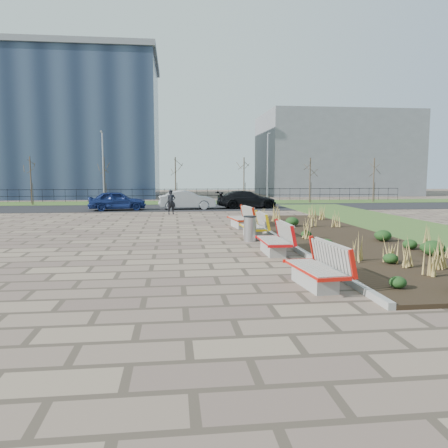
{
  "coord_description": "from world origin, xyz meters",
  "views": [
    {
      "loc": [
        -0.2,
        -11.66,
        2.6
      ],
      "look_at": [
        1.5,
        3.0,
        0.9
      ],
      "focal_mm": 35.0,
      "sensor_mm": 36.0,
      "label": 1
    }
  ],
  "objects": [
    {
      "name": "bench_c",
      "position": [
        3.0,
        5.81,
        0.5
      ],
      "size": [
        0.91,
        2.1,
        1.0
      ],
      "primitive_type": null,
      "rotation": [
        0.0,
        0.0,
        0.0
      ],
      "color": "gold",
      "rests_on": "ground"
    },
    {
      "name": "ground",
      "position": [
        0.0,
        0.0,
        0.0
      ],
      "size": [
        120.0,
        120.0,
        0.0
      ],
      "primitive_type": "plane",
      "color": "#796753",
      "rests_on": "ground"
    },
    {
      "name": "grass_verge_far",
      "position": [
        0.0,
        28.0,
        0.02
      ],
      "size": [
        80.0,
        5.0,
        0.04
      ],
      "primitive_type": "cube",
      "color": "#33511E",
      "rests_on": "ground"
    },
    {
      "name": "tree_f",
      "position": [
        18.0,
        26.5,
        2.04
      ],
      "size": [
        1.4,
        1.4,
        4.0
      ],
      "primitive_type": null,
      "color": "#4C3D2D",
      "rests_on": "grass_verge_far"
    },
    {
      "name": "litter_bin",
      "position": [
        2.73,
        4.86,
        0.48
      ],
      "size": [
        0.49,
        0.49,
        0.96
      ],
      "primitive_type": "cylinder",
      "color": "#B2B2B7",
      "rests_on": "ground"
    },
    {
      "name": "grass_verge_near",
      "position": [
        11.0,
        5.0,
        0.02
      ],
      "size": [
        5.0,
        38.0,
        0.04
      ],
      "primitive_type": "cube",
      "color": "#33511E",
      "rests_on": "ground"
    },
    {
      "name": "car_blue",
      "position": [
        -4.17,
        20.01,
        0.71
      ],
      "size": [
        4.21,
        2.17,
        1.37
      ],
      "primitive_type": "imported",
      "rotation": [
        0.0,
        0.0,
        1.71
      ],
      "color": "navy",
      "rests_on": "road"
    },
    {
      "name": "building_grey",
      "position": [
        20.0,
        42.0,
        5.0
      ],
      "size": [
        18.0,
        12.0,
        10.0
      ],
      "primitive_type": "cube",
      "color": "slate",
      "rests_on": "ground"
    },
    {
      "name": "planting_curb",
      "position": [
        3.92,
        5.0,
        0.07
      ],
      "size": [
        0.16,
        18.0,
        0.15
      ],
      "primitive_type": "cube",
      "color": "gray",
      "rests_on": "ground"
    },
    {
      "name": "lamp_east",
      "position": [
        8.0,
        26.0,
        3.04
      ],
      "size": [
        0.24,
        0.6,
        6.0
      ],
      "primitive_type": null,
      "color": "gray",
      "rests_on": "grass_verge_far"
    },
    {
      "name": "tree_c",
      "position": [
        0.0,
        26.5,
        2.04
      ],
      "size": [
        1.4,
        1.4,
        4.0
      ],
      "primitive_type": null,
      "color": "#4C3D2D",
      "rests_on": "grass_verge_far"
    },
    {
      "name": "bench_d",
      "position": [
        3.0,
        9.24,
        0.5
      ],
      "size": [
        1.13,
        2.19,
        1.0
      ],
      "primitive_type": null,
      "rotation": [
        0.0,
        0.0,
        0.11
      ],
      "color": "red",
      "rests_on": "ground"
    },
    {
      "name": "railing_fence",
      "position": [
        0.0,
        29.5,
        0.64
      ],
      "size": [
        44.0,
        0.1,
        1.2
      ],
      "primitive_type": null,
      "color": "black",
      "rests_on": "grass_verge_far"
    },
    {
      "name": "lamp_west",
      "position": [
        -6.0,
        26.0,
        3.04
      ],
      "size": [
        0.24,
        0.6,
        6.0
      ],
      "primitive_type": null,
      "color": "gray",
      "rests_on": "grass_verge_far"
    },
    {
      "name": "tree_d",
      "position": [
        6.0,
        26.5,
        2.04
      ],
      "size": [
        1.4,
        1.4,
        4.0
      ],
      "primitive_type": null,
      "color": "#4C3D2D",
      "rests_on": "grass_verge_far"
    },
    {
      "name": "car_silver",
      "position": [
        0.79,
        20.42,
        0.7
      ],
      "size": [
        4.2,
        1.67,
        1.36
      ],
      "primitive_type": "imported",
      "rotation": [
        0.0,
        0.0,
        1.63
      ],
      "color": "#93959A",
      "rests_on": "road"
    },
    {
      "name": "road",
      "position": [
        0.0,
        22.0,
        0.01
      ],
      "size": [
        80.0,
        7.0,
        0.02
      ],
      "primitive_type": "cube",
      "color": "black",
      "rests_on": "ground"
    },
    {
      "name": "pedestrian",
      "position": [
        -0.35,
        16.63,
        0.79
      ],
      "size": [
        0.66,
        0.53,
        1.59
      ],
      "primitive_type": "imported",
      "rotation": [
        0.0,
        0.0,
        0.29
      ],
      "color": "black",
      "rests_on": "ground"
    },
    {
      "name": "tree_a",
      "position": [
        -12.0,
        26.5,
        2.04
      ],
      "size": [
        1.4,
        1.4,
        4.0
      ],
      "primitive_type": null,
      "color": "#4C3D2D",
      "rests_on": "grass_verge_far"
    },
    {
      "name": "tree_b",
      "position": [
        -6.0,
        26.5,
        2.04
      ],
      "size": [
        1.4,
        1.4,
        4.0
      ],
      "primitive_type": null,
      "color": "#4C3D2D",
      "rests_on": "grass_verge_far"
    },
    {
      "name": "bench_b",
      "position": [
        3.0,
        2.12,
        0.5
      ],
      "size": [
        0.91,
        2.1,
        1.0
      ],
      "primitive_type": null,
      "rotation": [
        0.0,
        0.0,
        -0.0
      ],
      "color": "red",
      "rests_on": "ground"
    },
    {
      "name": "car_black",
      "position": [
        5.31,
        20.9,
        0.68
      ],
      "size": [
        4.71,
        2.3,
        1.32
      ],
      "primitive_type": "imported",
      "rotation": [
        0.0,
        0.0,
        1.67
      ],
      "color": "black",
      "rests_on": "road"
    },
    {
      "name": "tree_e",
      "position": [
        12.0,
        26.5,
        2.04
      ],
      "size": [
        1.4,
        1.4,
        4.0
      ],
      "primitive_type": null,
      "color": "#4C3D2D",
      "rests_on": "grass_verge_far"
    },
    {
      "name": "planting_bed",
      "position": [
        6.25,
        5.0,
        0.05
      ],
      "size": [
        4.5,
        18.0,
        0.1
      ],
      "primitive_type": "cube",
      "color": "black",
      "rests_on": "ground"
    },
    {
      "name": "bench_a",
      "position": [
        3.0,
        -2.11,
        0.5
      ],
      "size": [
        1.1,
        2.18,
        1.0
      ],
      "primitive_type": null,
      "rotation": [
        0.0,
        0.0,
        0.1
      ],
      "color": "red",
      "rests_on": "ground"
    }
  ]
}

